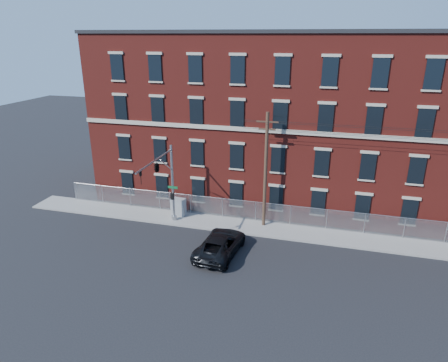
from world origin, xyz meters
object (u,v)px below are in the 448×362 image
traffic_signal_mast (161,173)px  pickup_truck (220,244)px  utility_pole_near (266,169)px  utility_cabinet (178,207)px

traffic_signal_mast → pickup_truck: 7.52m
utility_pole_near → utility_cabinet: 9.11m
traffic_signal_mast → utility_cabinet: bearing=89.6°
pickup_truck → utility_cabinet: (-5.57, 5.44, 0.14)m
traffic_signal_mast → utility_pole_near: utility_pole_near is taller
utility_pole_near → utility_cabinet: size_ratio=6.01×
traffic_signal_mast → utility_cabinet: (0.02, 3.33, -4.44)m
traffic_signal_mast → utility_pole_near: (8.00, 3.42, -0.05)m
traffic_signal_mast → utility_pole_near: bearing=23.1°
pickup_truck → utility_cabinet: size_ratio=3.51×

